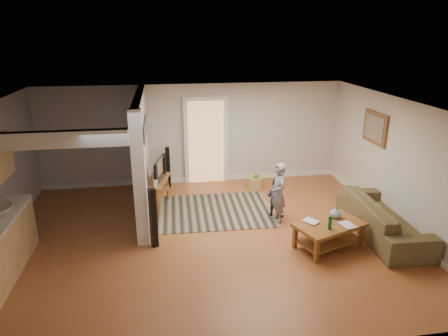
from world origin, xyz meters
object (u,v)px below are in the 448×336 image
Objects in this scene: speaker_left at (153,218)px; sofa at (381,234)px; speaker_right at (168,167)px; toddler at (274,215)px; coffee_table at (330,228)px; child at (277,221)px; toy_basket at (255,182)px; tv_console at (157,183)px.

sofa is at bearing -26.37° from speaker_left.
speaker_right reaches higher than toddler.
sofa is 1.70× the size of coffee_table.
coffee_table is 1.35m from child.
coffee_table is at bearing -32.75° from speaker_left.
speaker_right is (-3.98, 3.10, 0.52)m from sofa.
sofa is 1.29m from coffee_table.
speaker_right reaches higher than sofa.
speaker_left reaches higher than toy_basket.
tv_console is at bearing -160.10° from toy_basket.
child reaches higher than toddler.
toy_basket is (-0.66, 3.02, -0.21)m from coffee_table.
coffee_table is (-1.20, -0.29, 0.37)m from sofa.
toy_basket is at bearing 102.35° from coffee_table.
tv_console is 2.61× the size of toy_basket.
child is at bearing -49.25° from speaker_right.
tv_console is at bearing -104.67° from speaker_right.
coffee_table is 1.64× the size of toddler.
tv_console is 2.57m from toy_basket.
sofa is 1.88× the size of child.
child is at bearing -9.25° from speaker_left.
speaker_left is 1.08× the size of speaker_right.
speaker_left is 2.71m from toddler.
speaker_left is 2.92m from speaker_right.
coffee_table is 3.25× the size of toy_basket.
toddler is at bearing 169.60° from child.
sofa is 4.67m from tv_console.
sofa is 2.10× the size of speaker_left.
coffee_table reaches higher than child.
tv_console is 2.69m from child.
tv_console is (-4.24, 1.86, 0.60)m from sofa.
speaker_left is 1.33× the size of toddler.
toddler reaches higher than sofa.
toddler is at bearing -45.29° from speaker_right.
speaker_right is (-2.78, 3.40, 0.15)m from coffee_table.
tv_console is at bearing -118.30° from child.
sofa is 2.12m from toddler.
speaker_left is at bearing -99.06° from speaker_right.
toddler is (2.49, 0.91, -0.56)m from speaker_left.
speaker_left reaches higher than tv_console.
sofa is 4.34m from speaker_left.
coffee_table is 4.39m from speaker_right.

